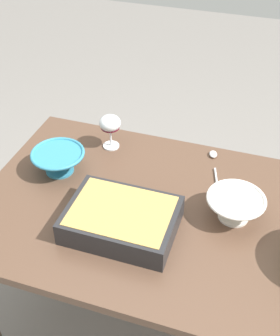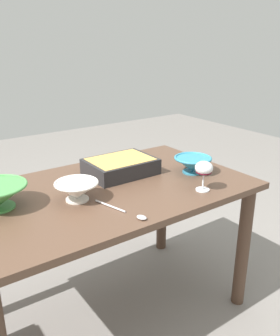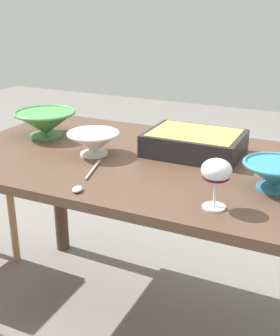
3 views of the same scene
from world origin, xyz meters
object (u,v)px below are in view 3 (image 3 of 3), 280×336
Objects in this scene: casserole_dish at (195,142)px; small_bowl at (94,142)px; wine_glass at (216,173)px; dining_table at (141,187)px; serving_spoon at (84,181)px; serving_bowl at (45,122)px; mixing_bowl at (275,174)px.

small_bowl is at bearing 26.59° from casserole_dish.
small_bowl is at bearing -24.66° from wine_glass.
serving_spoon is (0.06, 0.29, 0.12)m from dining_table.
small_bowl is 0.76× the size of serving_bowl.
mixing_bowl is 0.97m from serving_bowl.
wine_glass is at bearing 155.34° from small_bowl.
dining_table is 5.46× the size of serving_bowl.
small_bowl is 0.71× the size of serving_spoon.
wine_glass is at bearing 115.64° from casserole_dish.
serving_bowl is at bearing -21.70° from small_bowl.
dining_table is at bearing 37.27° from casserole_dish.
casserole_dish is 0.47m from serving_spoon.
serving_bowl is (0.30, -0.12, 0.01)m from small_bowl.
dining_table is at bearing -101.84° from serving_spoon.
casserole_dish is 1.78× the size of small_bowl.
mixing_bowl is at bearing 176.63° from small_bowl.
wine_glass reaches higher than dining_table.
small_bowl reaches higher than serving_spoon.
serving_bowl is (0.96, -0.16, 0.01)m from mixing_bowl.
casserole_dish reaches higher than serving_spoon.
casserole_dish is 0.38m from mixing_bowl.
casserole_dish is 1.36× the size of serving_bowl.
small_bowl is at bearing 14.41° from dining_table.
serving_bowl is (0.47, -0.08, 0.17)m from dining_table.
serving_bowl is at bearing -9.20° from dining_table.
wine_glass is at bearing -179.17° from serving_spoon.
mixing_bowl reaches higher than serving_spoon.
serving_spoon is at bearing 61.85° from casserole_dish.
serving_spoon is (0.42, 0.01, -0.10)m from wine_glass.
serving_spoon is at bearing 138.28° from serving_bowl.
wine_glass is at bearing 58.20° from mixing_bowl.
wine_glass is 0.91m from serving_bowl.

